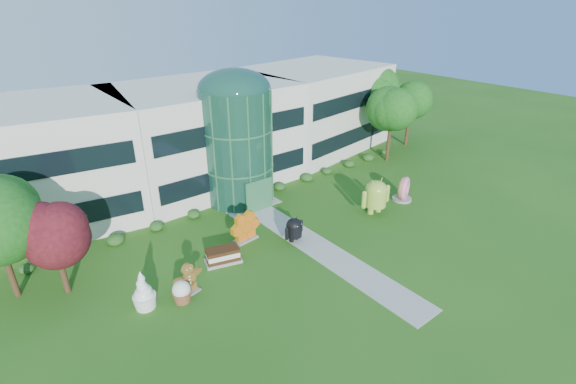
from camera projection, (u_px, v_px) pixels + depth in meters
ground at (332, 257)px, 29.30m from camera, size 140.00×140.00×0.00m
building at (204, 133)px, 40.05m from camera, size 46.00×15.00×9.30m
atrium at (237, 147)px, 35.70m from camera, size 6.00×6.00×9.80m
walkway at (313, 245)px, 30.70m from camera, size 2.40×20.00×0.04m
tree_red at (57, 251)px, 24.62m from camera, size 4.00×4.00×6.00m
trees_backdrop at (232, 151)px, 36.70m from camera, size 52.00×8.00×8.40m
android_green at (376, 194)px, 34.60m from camera, size 3.26×2.43×3.39m
android_black at (294, 228)px, 30.78m from camera, size 2.09×1.56×2.17m
donut at (403, 189)px, 36.97m from camera, size 2.39×1.83×2.24m
gingerbread at (188, 278)px, 25.40m from camera, size 2.42×1.32×2.12m
ice_cream_sandwich at (223, 255)px, 28.49m from camera, size 2.69×1.85×1.09m
honeycomb at (245, 228)px, 30.89m from camera, size 2.76×1.25×2.10m
froyo at (143, 290)px, 24.06m from camera, size 1.71×1.71×2.50m
cupcake at (182, 292)px, 24.77m from camera, size 1.42×1.42×1.42m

